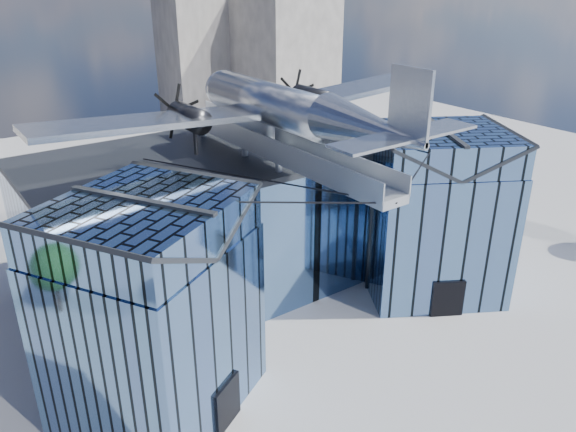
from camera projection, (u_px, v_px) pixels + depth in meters
ground_plane at (306, 326)px, 36.79m from camera, size 120.00×120.00×0.00m
museum at (256, 220)px, 38.89m from camera, size 32.88×24.50×17.60m
bg_towers at (74, 68)px, 71.07m from camera, size 77.00×24.50×26.00m
tree_side_e at (470, 182)px, 52.48m from camera, size 3.94×3.94×4.83m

